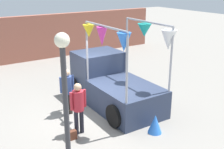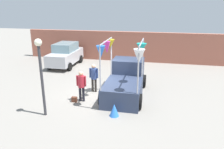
# 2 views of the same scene
# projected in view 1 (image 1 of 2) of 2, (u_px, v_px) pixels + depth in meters

# --- Properties ---
(ground_plane) EXTENTS (60.00, 60.00, 0.00)m
(ground_plane) POSITION_uv_depth(u_px,v_px,m) (88.00, 115.00, 9.89)
(ground_plane) COLOR gray
(vendor_truck) EXTENTS (2.36, 4.08, 3.18)m
(vendor_truck) POSITION_uv_depth(u_px,v_px,m) (111.00, 81.00, 10.70)
(vendor_truck) COLOR #2D3851
(vendor_truck) RESTS_ON ground
(person_customer) EXTENTS (0.53, 0.34, 1.65)m
(person_customer) POSITION_uv_depth(u_px,v_px,m) (78.00, 104.00, 8.41)
(person_customer) COLOR black
(person_customer) RESTS_ON ground
(person_vendor) EXTENTS (0.53, 0.34, 1.66)m
(person_vendor) POSITION_uv_depth(u_px,v_px,m) (67.00, 88.00, 9.64)
(person_vendor) COLOR #2D2823
(person_vendor) RESTS_ON ground
(handbag) EXTENTS (0.28, 0.16, 0.28)m
(handbag) POSITION_uv_depth(u_px,v_px,m) (72.00, 135.00, 8.35)
(handbag) COLOR #592D1E
(handbag) RESTS_ON ground
(street_lamp) EXTENTS (0.32, 0.32, 3.54)m
(street_lamp) POSITION_uv_depth(u_px,v_px,m) (65.00, 88.00, 5.96)
(street_lamp) COLOR #333338
(street_lamp) RESTS_ON ground
(brick_boundary_wall) EXTENTS (18.00, 0.36, 2.60)m
(brick_boundary_wall) POSITION_uv_depth(u_px,v_px,m) (20.00, 40.00, 15.89)
(brick_boundary_wall) COLOR #9E5947
(brick_boundary_wall) RESTS_ON ground
(folded_kite_bundle_azure) EXTENTS (0.45, 0.45, 0.60)m
(folded_kite_bundle_azure) POSITION_uv_depth(u_px,v_px,m) (155.00, 124.00, 8.67)
(folded_kite_bundle_azure) COLOR blue
(folded_kite_bundle_azure) RESTS_ON ground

